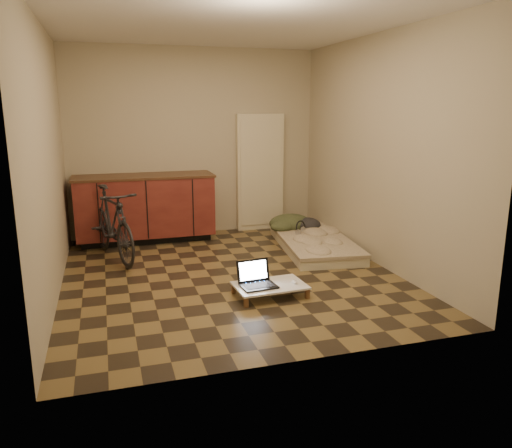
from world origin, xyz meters
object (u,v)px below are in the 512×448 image
object	(u,v)px
bicycle	(112,220)
laptop	(257,280)
futon	(314,243)
lap_desk	(270,286)

from	to	relation	value
bicycle	laptop	size ratio (longest dim) A/B	4.17
futon	bicycle	bearing A→B (deg)	-179.14
bicycle	laptop	world-z (taller)	bicycle
bicycle	lap_desk	size ratio (longest dim) A/B	2.12
lap_desk	laptop	bearing A→B (deg)	167.14
futon	laptop	xyz separation A→B (m)	(-1.21, -1.38, 0.09)
bicycle	laptop	xyz separation A→B (m)	(1.29, -1.66, -0.32)
laptop	bicycle	bearing A→B (deg)	122.22
bicycle	lap_desk	bearing A→B (deg)	-66.19
lap_desk	laptop	distance (m)	0.14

